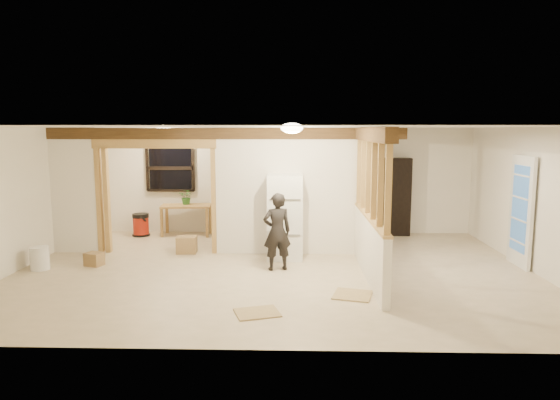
{
  "coord_description": "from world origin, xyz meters",
  "views": [
    {
      "loc": [
        0.34,
        -8.55,
        2.45
      ],
      "look_at": [
        0.09,
        0.4,
        1.19
      ],
      "focal_mm": 32.0,
      "sensor_mm": 36.0,
      "label": 1
    }
  ],
  "objects_px": {
    "refrigerator": "(285,217)",
    "shop_vac": "(141,225)",
    "woman": "(277,232)",
    "bookshelf": "(390,197)",
    "work_table": "(187,220)"
  },
  "relations": [
    {
      "from": "woman",
      "to": "bookshelf",
      "type": "xyz_separation_m",
      "value": [
        2.54,
        3.02,
        0.22
      ]
    },
    {
      "from": "woman",
      "to": "work_table",
      "type": "distance_m",
      "value": 3.63
    },
    {
      "from": "woman",
      "to": "bookshelf",
      "type": "relative_size",
      "value": 0.76
    },
    {
      "from": "bookshelf",
      "to": "woman",
      "type": "bearing_deg",
      "value": -130.05
    },
    {
      "from": "refrigerator",
      "to": "bookshelf",
      "type": "distance_m",
      "value": 3.28
    },
    {
      "from": "refrigerator",
      "to": "shop_vac",
      "type": "xyz_separation_m",
      "value": [
        -3.39,
        1.93,
        -0.54
      ]
    },
    {
      "from": "refrigerator",
      "to": "shop_vac",
      "type": "distance_m",
      "value": 3.94
    },
    {
      "from": "shop_vac",
      "to": "bookshelf",
      "type": "bearing_deg",
      "value": 2.83
    },
    {
      "from": "woman",
      "to": "shop_vac",
      "type": "bearing_deg",
      "value": -56.11
    },
    {
      "from": "refrigerator",
      "to": "woman",
      "type": "distance_m",
      "value": 0.83
    },
    {
      "from": "refrigerator",
      "to": "bookshelf",
      "type": "bearing_deg",
      "value": 42.48
    },
    {
      "from": "shop_vac",
      "to": "bookshelf",
      "type": "relative_size",
      "value": 0.29
    },
    {
      "from": "refrigerator",
      "to": "shop_vac",
      "type": "height_order",
      "value": "refrigerator"
    },
    {
      "from": "work_table",
      "to": "refrigerator",
      "type": "bearing_deg",
      "value": -46.92
    },
    {
      "from": "refrigerator",
      "to": "woman",
      "type": "height_order",
      "value": "refrigerator"
    }
  ]
}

